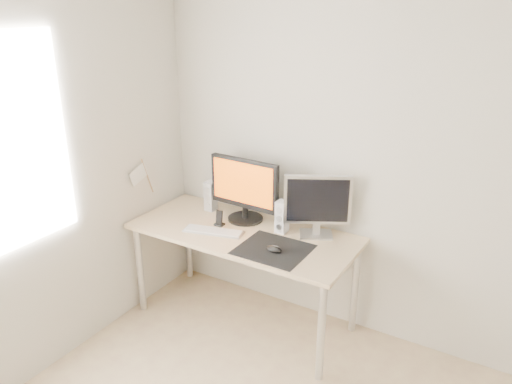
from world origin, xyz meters
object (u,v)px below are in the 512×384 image
at_px(main_monitor, 244,188).
at_px(keyboard, 213,231).
at_px(desk, 244,241).
at_px(second_monitor, 317,203).
at_px(speaker_right, 282,217).
at_px(phone_dock, 219,221).
at_px(speaker_left, 211,196).
at_px(mouse, 274,249).

bearing_deg(main_monitor, keyboard, -105.21).
relative_size(main_monitor, keyboard, 1.26).
distance_m(desk, second_monitor, 0.60).
xyz_separation_m(speaker_right, phone_dock, (-0.43, -0.14, -0.08)).
distance_m(main_monitor, speaker_left, 0.35).
height_order(desk, keyboard, keyboard).
bearing_deg(mouse, phone_dock, 163.65).
distance_m(mouse, keyboard, 0.51).
distance_m(mouse, main_monitor, 0.59).
height_order(second_monitor, speaker_left, second_monitor).
distance_m(desk, speaker_right, 0.33).
bearing_deg(second_monitor, mouse, -109.69).
height_order(mouse, desk, mouse).
distance_m(speaker_right, phone_dock, 0.46).
relative_size(main_monitor, speaker_left, 2.40).
relative_size(main_monitor, speaker_right, 2.40).
bearing_deg(main_monitor, desk, -60.72).
distance_m(speaker_left, keyboard, 0.41).
distance_m(speaker_left, phone_dock, 0.30).
xyz_separation_m(mouse, phone_dock, (-0.53, 0.16, 0.01)).
bearing_deg(main_monitor, phone_dock, -121.69).
height_order(desk, speaker_left, speaker_left).
relative_size(desk, second_monitor, 3.68).
bearing_deg(speaker_right, speaker_left, 174.43).
xyz_separation_m(mouse, speaker_right, (-0.10, 0.29, 0.09)).
xyz_separation_m(mouse, speaker_left, (-0.75, 0.36, 0.09)).
bearing_deg(second_monitor, speaker_left, -179.61).
bearing_deg(phone_dock, mouse, -16.35).
distance_m(second_monitor, speaker_right, 0.27).
height_order(speaker_right, phone_dock, speaker_right).
bearing_deg(second_monitor, speaker_right, -163.19).
xyz_separation_m(speaker_left, speaker_right, (0.65, -0.06, 0.00)).
distance_m(second_monitor, keyboard, 0.75).
distance_m(main_monitor, phone_dock, 0.30).
bearing_deg(speaker_right, desk, -151.51).
height_order(desk, phone_dock, phone_dock).
bearing_deg(mouse, speaker_left, 154.61).
bearing_deg(speaker_left, mouse, -25.39).
height_order(main_monitor, speaker_left, main_monitor).
xyz_separation_m(second_monitor, phone_dock, (-0.66, -0.21, -0.21)).
bearing_deg(keyboard, speaker_right, 31.77).
height_order(speaker_left, phone_dock, speaker_left).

